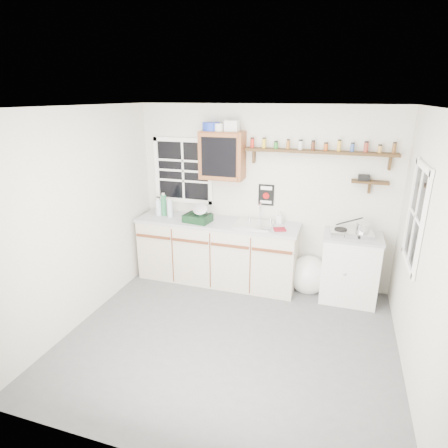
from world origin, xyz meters
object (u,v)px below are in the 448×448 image
at_px(upper_cabinet, 222,155).
at_px(right_cabinet, 350,267).
at_px(dish_rack, 199,216).
at_px(hotplate, 351,233).
at_px(main_cabinet, 217,251).
at_px(spice_shelf, 319,151).

bearing_deg(upper_cabinet, right_cabinet, -3.76).
height_order(dish_rack, hotplate, dish_rack).
xyz_separation_m(main_cabinet, spice_shelf, (1.30, 0.21, 1.47)).
relative_size(right_cabinet, hotplate, 1.65).
bearing_deg(right_cabinet, dish_rack, -176.49).
xyz_separation_m(right_cabinet, dish_rack, (-2.07, -0.13, 0.55)).
height_order(spice_shelf, dish_rack, spice_shelf).
relative_size(upper_cabinet, hotplate, 1.18).
xyz_separation_m(main_cabinet, hotplate, (1.80, 0.01, 0.48)).
bearing_deg(spice_shelf, right_cabinet, -19.49).
xyz_separation_m(upper_cabinet, dish_rack, (-0.27, -0.25, -0.82)).
height_order(right_cabinet, spice_shelf, spice_shelf).
xyz_separation_m(spice_shelf, hotplate, (0.50, -0.21, -0.99)).
bearing_deg(right_cabinet, main_cabinet, -179.21).
xyz_separation_m(dish_rack, hotplate, (2.04, 0.11, -0.06)).
distance_m(upper_cabinet, dish_rack, 0.90).
bearing_deg(main_cabinet, hotplate, 0.17).
bearing_deg(hotplate, upper_cabinet, 169.35).
distance_m(spice_shelf, hotplate, 1.12).
bearing_deg(dish_rack, main_cabinet, 31.66).
xyz_separation_m(right_cabinet, spice_shelf, (-0.53, 0.19, 1.47)).
bearing_deg(spice_shelf, upper_cabinet, -176.88).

